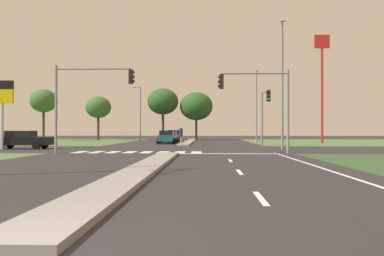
# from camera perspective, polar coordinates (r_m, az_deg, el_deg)

# --- Properties ---
(ground_plane) EXTENTS (200.00, 200.00, 0.00)m
(ground_plane) POSITION_cam_1_polar(r_m,az_deg,el_deg) (35.09, -1.90, -2.78)
(ground_plane) COLOR #282628
(grass_verge_far_left) EXTENTS (35.00, 35.00, 0.01)m
(grass_verge_far_left) POSITION_cam_1_polar(r_m,az_deg,el_deg) (65.69, -23.16, -1.63)
(grass_verge_far_left) COLOR #476B38
(grass_verge_far_left) RESTS_ON ground
(grass_verge_far_right) EXTENTS (35.00, 35.00, 0.01)m
(grass_verge_far_right) POSITION_cam_1_polar(r_m,az_deg,el_deg) (63.85, 23.20, -1.67)
(grass_verge_far_right) COLOR #476B38
(grass_verge_far_right) RESTS_ON ground
(median_island_near) EXTENTS (1.20, 22.00, 0.14)m
(median_island_near) POSITION_cam_1_polar(r_m,az_deg,el_deg) (16.21, -6.38, -5.31)
(median_island_near) COLOR gray
(median_island_near) RESTS_ON ground
(median_island_far) EXTENTS (1.20, 36.00, 0.14)m
(median_island_far) POSITION_cam_1_polar(r_m,az_deg,el_deg) (60.04, -0.31, -1.72)
(median_island_far) COLOR gray
(median_island_far) RESTS_ON ground
(lane_dash_near) EXTENTS (0.14, 2.00, 0.01)m
(lane_dash_near) POSITION_cam_1_polar(r_m,az_deg,el_deg) (9.65, 8.96, -9.06)
(lane_dash_near) COLOR silver
(lane_dash_near) RESTS_ON ground
(lane_dash_second) EXTENTS (0.14, 2.00, 0.01)m
(lane_dash_second) POSITION_cam_1_polar(r_m,az_deg,el_deg) (15.58, 6.24, -5.75)
(lane_dash_second) COLOR silver
(lane_dash_second) RESTS_ON ground
(lane_dash_third) EXTENTS (0.14, 2.00, 0.01)m
(lane_dash_third) POSITION_cam_1_polar(r_m,az_deg,el_deg) (21.55, 5.04, -4.26)
(lane_dash_third) COLOR silver
(lane_dash_third) RESTS_ON ground
(edge_line_right) EXTENTS (0.14, 24.00, 0.01)m
(edge_line_right) POSITION_cam_1_polar(r_m,az_deg,el_deg) (17.63, 16.83, -5.11)
(edge_line_right) COLOR silver
(edge_line_right) RESTS_ON ground
(stop_bar_near) EXTENTS (6.40, 0.50, 0.01)m
(stop_bar_near) POSITION_cam_1_polar(r_m,az_deg,el_deg) (28.06, 4.92, -3.37)
(stop_bar_near) COLOR silver
(stop_bar_near) RESTS_ON ground
(crosswalk_bar_near) EXTENTS (0.70, 2.80, 0.01)m
(crosswalk_bar_near) POSITION_cam_1_polar(r_m,az_deg,el_deg) (31.07, -14.43, -3.07)
(crosswalk_bar_near) COLOR silver
(crosswalk_bar_near) RESTS_ON ground
(crosswalk_bar_second) EXTENTS (0.70, 2.80, 0.01)m
(crosswalk_bar_second) POSITION_cam_1_polar(r_m,az_deg,el_deg) (30.77, -12.37, -3.10)
(crosswalk_bar_second) COLOR silver
(crosswalk_bar_second) RESTS_ON ground
(crosswalk_bar_third) EXTENTS (0.70, 2.80, 0.01)m
(crosswalk_bar_third) POSITION_cam_1_polar(r_m,az_deg,el_deg) (30.50, -10.27, -3.12)
(crosswalk_bar_third) COLOR silver
(crosswalk_bar_third) RESTS_ON ground
(crosswalk_bar_fourth) EXTENTS (0.70, 2.80, 0.01)m
(crosswalk_bar_fourth) POSITION_cam_1_polar(r_m,az_deg,el_deg) (30.28, -8.14, -3.15)
(crosswalk_bar_fourth) COLOR silver
(crosswalk_bar_fourth) RESTS_ON ground
(crosswalk_bar_fifth) EXTENTS (0.70, 2.80, 0.01)m
(crosswalk_bar_fifth) POSITION_cam_1_polar(r_m,az_deg,el_deg) (30.10, -5.98, -3.16)
(crosswalk_bar_fifth) COLOR silver
(crosswalk_bar_fifth) RESTS_ON ground
(crosswalk_bar_sixth) EXTENTS (0.70, 2.80, 0.01)m
(crosswalk_bar_sixth) POSITION_cam_1_polar(r_m,az_deg,el_deg) (29.97, -3.80, -3.18)
(crosswalk_bar_sixth) COLOR silver
(crosswalk_bar_sixth) RESTS_ON ground
(crosswalk_bar_seventh) EXTENTS (0.70, 2.80, 0.01)m
(crosswalk_bar_seventh) POSITION_cam_1_polar(r_m,az_deg,el_deg) (29.87, -1.60, -3.19)
(crosswalk_bar_seventh) COLOR silver
(crosswalk_bar_seventh) RESTS_ON ground
(crosswalk_bar_eighth) EXTENTS (0.70, 2.80, 0.01)m
(crosswalk_bar_eighth) POSITION_cam_1_polar(r_m,az_deg,el_deg) (29.83, 0.61, -3.19)
(crosswalk_bar_eighth) COLOR silver
(crosswalk_bar_eighth) RESTS_ON ground
(car_black_near) EXTENTS (4.58, 1.99, 1.48)m
(car_black_near) POSITION_cam_1_polar(r_m,az_deg,el_deg) (38.04, -21.30, -1.42)
(car_black_near) COLOR black
(car_black_near) RESTS_ON ground
(car_blue_second) EXTENTS (2.07, 4.27, 1.59)m
(car_blue_second) POSITION_cam_1_polar(r_m,az_deg,el_deg) (62.05, -2.38, -1.00)
(car_blue_second) COLOR navy
(car_blue_second) RESTS_ON ground
(car_grey_third) EXTENTS (2.10, 4.41, 1.48)m
(car_grey_third) POSITION_cam_1_polar(r_m,az_deg,el_deg) (55.64, -2.96, -1.11)
(car_grey_third) COLOR slate
(car_grey_third) RESTS_ON ground
(car_teal_fourth) EXTENTS (1.95, 4.19, 1.52)m
(car_teal_fourth) POSITION_cam_1_polar(r_m,az_deg,el_deg) (49.81, -3.34, -1.18)
(car_teal_fourth) COLOR #19565B
(car_teal_fourth) RESTS_ON ground
(traffic_signal_near_right) EXTENTS (4.64, 0.32, 5.46)m
(traffic_signal_near_right) POSITION_cam_1_polar(r_m,az_deg,el_deg) (28.70, 9.09, 4.22)
(traffic_signal_near_right) COLOR gray
(traffic_signal_near_right) RESTS_ON ground
(traffic_signal_near_left) EXTENTS (5.32, 0.32, 5.80)m
(traffic_signal_near_left) POSITION_cam_1_polar(r_m,az_deg,el_deg) (29.61, -13.85, 4.59)
(traffic_signal_near_left) COLOR gray
(traffic_signal_near_left) RESTS_ON ground
(traffic_signal_far_right) EXTENTS (0.32, 4.73, 5.23)m
(traffic_signal_far_right) POSITION_cam_1_polar(r_m,az_deg,el_deg) (40.22, 9.45, 2.69)
(traffic_signal_far_right) COLOR gray
(traffic_signal_far_right) RESTS_ON ground
(street_lamp_second) EXTENTS (0.63, 1.84, 9.99)m
(street_lamp_second) POSITION_cam_1_polar(r_m,az_deg,el_deg) (35.22, 11.71, 6.21)
(street_lamp_second) COLOR gray
(street_lamp_second) RESTS_ON ground
(street_lamp_third) EXTENTS (0.90, 1.88, 8.79)m
(street_lamp_third) POSITION_cam_1_polar(r_m,az_deg,el_deg) (53.04, 8.46, 3.34)
(street_lamp_third) COLOR gray
(street_lamp_third) RESTS_ON ground
(street_lamp_fourth) EXTENTS (1.50, 1.69, 8.52)m
(street_lamp_fourth) POSITION_cam_1_polar(r_m,az_deg,el_deg) (70.37, -6.89, 2.31)
(street_lamp_fourth) COLOR gray
(street_lamp_fourth) RESTS_ON ground
(pedestrian_at_median) EXTENTS (0.34, 0.34, 1.78)m
(pedestrian_at_median) POSITION_cam_1_polar(r_m,az_deg,el_deg) (43.98, -1.45, -0.70)
(pedestrian_at_median) COLOR #9E8966
(pedestrian_at_median) RESTS_ON median_island_far
(fastfood_pole_sign) EXTENTS (1.80, 0.40, 13.04)m
(fastfood_pole_sign) POSITION_cam_1_polar(r_m,az_deg,el_deg) (55.20, 16.63, 7.88)
(fastfood_pole_sign) COLOR red
(fastfood_pole_sign) RESTS_ON ground
(fuel_price_totem) EXTENTS (1.80, 0.24, 5.46)m
(fuel_price_totem) POSITION_cam_1_polar(r_m,az_deg,el_deg) (37.71, -23.59, 3.46)
(fuel_price_totem) COLOR silver
(fuel_price_totem) RESTS_ON ground
(treeline_near) EXTENTS (4.20, 4.20, 7.91)m
(treeline_near) POSITION_cam_1_polar(r_m,az_deg,el_deg) (70.95, -18.84, 3.36)
(treeline_near) COLOR #423323
(treeline_near) RESTS_ON ground
(treeline_second) EXTENTS (4.01, 4.01, 6.91)m
(treeline_second) POSITION_cam_1_polar(r_m,az_deg,el_deg) (69.95, -12.16, 2.66)
(treeline_second) COLOR #423323
(treeline_second) RESTS_ON ground
(treeline_third) EXTENTS (5.00, 5.00, 8.38)m
(treeline_third) POSITION_cam_1_polar(r_m,az_deg,el_deg) (70.90, -3.83, 3.46)
(treeline_third) COLOR #423323
(treeline_third) RESTS_ON ground
(treeline_fourth) EXTENTS (5.33, 5.33, 7.75)m
(treeline_fourth) POSITION_cam_1_polar(r_m,az_deg,el_deg) (70.68, 0.56, 2.85)
(treeline_fourth) COLOR #423323
(treeline_fourth) RESTS_ON ground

